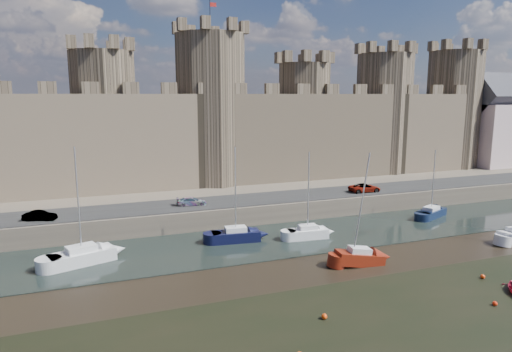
# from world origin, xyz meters

# --- Properties ---
(water_channel) EXTENTS (160.00, 12.00, 0.08)m
(water_channel) POSITION_xyz_m (0.00, 24.00, 0.04)
(water_channel) COLOR black
(water_channel) RESTS_ON ground
(quay) EXTENTS (160.00, 60.00, 2.50)m
(quay) POSITION_xyz_m (0.00, 60.00, 1.25)
(quay) COLOR #4C443A
(quay) RESTS_ON ground
(road) EXTENTS (160.00, 7.00, 0.10)m
(road) POSITION_xyz_m (0.00, 34.00, 2.55)
(road) COLOR black
(road) RESTS_ON quay
(castle) EXTENTS (108.50, 11.00, 29.00)m
(castle) POSITION_xyz_m (-0.64, 48.00, 11.67)
(castle) COLOR #42382B
(castle) RESTS_ON quay
(car_1) EXTENTS (3.74, 2.24, 1.16)m
(car_1) POSITION_xyz_m (-22.08, 32.40, 3.08)
(car_1) COLOR gray
(car_1) RESTS_ON quay
(car_2) EXTENTS (3.87, 1.94, 1.08)m
(car_2) POSITION_xyz_m (-4.67, 33.53, 3.04)
(car_2) COLOR gray
(car_2) RESTS_ON quay
(car_3) EXTENTS (4.71, 2.33, 1.28)m
(car_3) POSITION_xyz_m (20.49, 32.72, 3.14)
(car_3) COLOR gray
(car_3) RESTS_ON quay
(sailboat_0) EXTENTS (6.59, 4.21, 11.51)m
(sailboat_0) POSITION_xyz_m (-17.78, 23.67, 0.87)
(sailboat_0) COLOR silver
(sailboat_0) RESTS_ON ground
(sailboat_1) EXTENTS (5.54, 2.68, 10.70)m
(sailboat_1) POSITION_xyz_m (-1.56, 24.95, 0.83)
(sailboat_1) COLOR black
(sailboat_1) RESTS_ON ground
(sailboat_2) EXTENTS (4.79, 2.19, 10.04)m
(sailboat_2) POSITION_xyz_m (6.53, 23.14, 0.81)
(sailboat_2) COLOR white
(sailboat_2) RESTS_ON ground
(sailboat_3) EXTENTS (5.58, 3.95, 9.12)m
(sailboat_3) POSITION_xyz_m (26.45, 25.70, 0.73)
(sailboat_3) COLOR black
(sailboat_3) RESTS_ON ground
(sailboat_4) EXTENTS (4.91, 2.37, 11.06)m
(sailboat_4) POSITION_xyz_m (7.65, 14.15, 0.80)
(sailboat_4) COLOR maroon
(sailboat_4) RESTS_ON ground
(buoy_1) EXTENTS (0.43, 0.43, 0.43)m
(buoy_1) POSITION_xyz_m (-0.93, 5.54, 0.22)
(buoy_1) COLOR #E53F0A
(buoy_1) RESTS_ON ground
(buoy_3) EXTENTS (0.41, 0.41, 0.41)m
(buoy_3) POSITION_xyz_m (16.16, 7.23, 0.20)
(buoy_3) COLOR #FD3C0B
(buoy_3) RESTS_ON ground
(buoy_5) EXTENTS (0.38, 0.38, 0.38)m
(buoy_5) POSITION_xyz_m (12.74, 2.79, 0.19)
(buoy_5) COLOR red
(buoy_5) RESTS_ON ground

